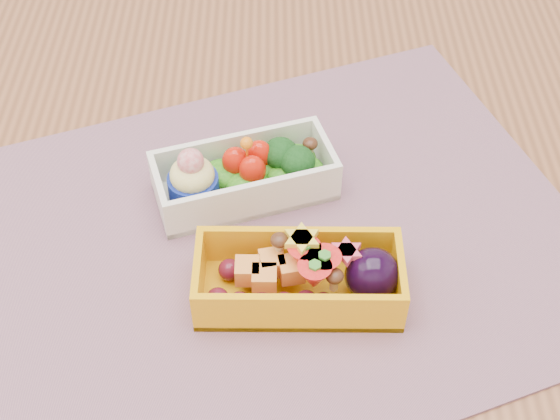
{
  "coord_description": "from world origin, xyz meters",
  "views": [
    {
      "loc": [
        -0.03,
        -0.46,
        1.29
      ],
      "look_at": [
        -0.03,
        -0.0,
        0.79
      ],
      "focal_mm": 49.81,
      "sensor_mm": 36.0,
      "label": 1
    }
  ],
  "objects_px": {
    "table": "(309,300)",
    "bento_white": "(244,175)",
    "placemat": "(272,243)",
    "bento_yellow": "(304,277)"
  },
  "relations": [
    {
      "from": "table",
      "to": "bento_yellow",
      "type": "height_order",
      "value": "bento_yellow"
    },
    {
      "from": "placemat",
      "to": "bento_yellow",
      "type": "distance_m",
      "value": 0.07
    },
    {
      "from": "placemat",
      "to": "bento_yellow",
      "type": "bearing_deg",
      "value": -66.1
    },
    {
      "from": "bento_white",
      "to": "bento_yellow",
      "type": "distance_m",
      "value": 0.13
    },
    {
      "from": "placemat",
      "to": "bento_white",
      "type": "distance_m",
      "value": 0.07
    },
    {
      "from": "bento_white",
      "to": "bento_yellow",
      "type": "relative_size",
      "value": 1.05
    },
    {
      "from": "placemat",
      "to": "bento_white",
      "type": "bearing_deg",
      "value": 113.08
    },
    {
      "from": "table",
      "to": "bento_white",
      "type": "relative_size",
      "value": 6.62
    },
    {
      "from": "bento_yellow",
      "to": "table",
      "type": "bearing_deg",
      "value": 81.83
    },
    {
      "from": "table",
      "to": "placemat",
      "type": "xyz_separation_m",
      "value": [
        -0.04,
        -0.01,
        0.1
      ]
    }
  ]
}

